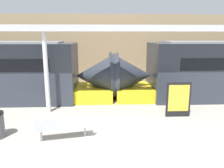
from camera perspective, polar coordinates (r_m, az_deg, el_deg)
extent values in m
plane|color=#A8A093|center=(7.20, 0.02, -16.54)|extent=(60.00, 60.00, 0.00)
cube|color=#9E8460|center=(16.26, -1.66, 9.01)|extent=(56.00, 0.20, 5.00)
cone|color=#2D333D|center=(12.29, 4.85, 2.28)|extent=(2.33, 2.63, 2.63)
cube|color=yellow|center=(12.53, 5.77, -2.08)|extent=(2.10, 2.46, 0.70)
cone|color=#2D333D|center=(12.19, -3.97, 2.20)|extent=(2.33, 2.63, 2.63)
cube|color=yellow|center=(12.41, -4.93, -2.21)|extent=(2.10, 2.46, 0.70)
cube|color=#ADB2B7|center=(7.82, -12.58, -10.86)|extent=(1.90, 0.80, 0.04)
cube|color=#ADB2B7|center=(7.56, -12.61, -10.03)|extent=(1.82, 0.40, 0.37)
cylinder|color=#ADB2B7|center=(7.94, -17.98, -12.60)|extent=(0.07, 0.07, 0.41)
cylinder|color=#ADB2B7|center=(7.95, -7.06, -12.01)|extent=(0.07, 0.07, 0.41)
cube|color=black|center=(9.94, 16.94, -3.94)|extent=(1.07, 0.06, 1.54)
cube|color=gold|center=(9.89, 17.04, -3.57)|extent=(0.91, 0.01, 1.17)
cylinder|color=silver|center=(10.29, -16.78, 2.70)|extent=(0.20, 0.20, 3.67)
cube|color=#B7B7BC|center=(10.16, -17.50, 13.75)|extent=(28.00, 0.60, 0.28)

